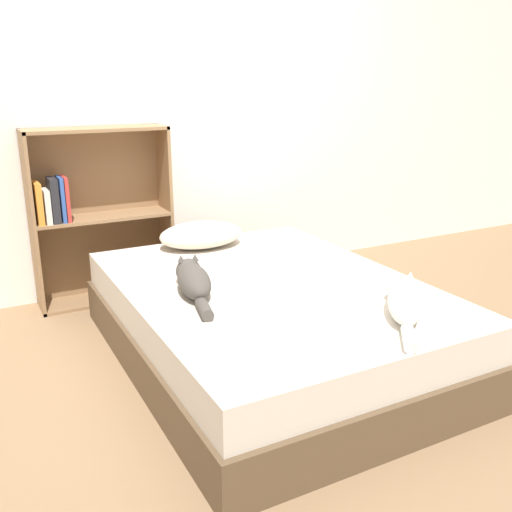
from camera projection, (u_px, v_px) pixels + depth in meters
ground_plane at (269, 356)px, 2.91m from camera, size 8.00×8.00×0.00m
wall_back at (168, 96)px, 3.68m from camera, size 8.00×0.06×2.50m
bed at (269, 321)px, 2.85m from camera, size 1.39×1.89×0.40m
pillow at (201, 235)px, 3.38m from camera, size 0.51×0.34×0.15m
cat_light at (404, 302)px, 2.41m from camera, size 0.41×0.49×0.14m
cat_dark at (193, 280)px, 2.65m from camera, size 0.22×0.55×0.15m
bookshelf at (95, 213)px, 3.53m from camera, size 0.84×0.26×1.08m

